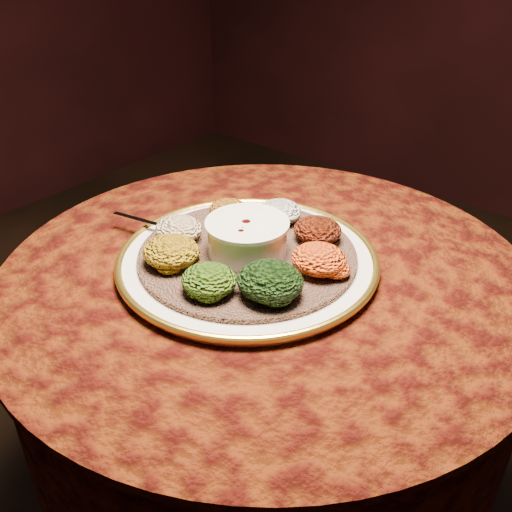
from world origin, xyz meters
The scene contains 13 objects.
table centered at (0.00, 0.00, 0.55)m, with size 0.96×0.96×0.73m.
platter centered at (-0.03, -0.02, 0.75)m, with size 0.47×0.47×0.02m.
injera centered at (-0.03, -0.02, 0.76)m, with size 0.39×0.39×0.01m, color #8A5A45.
stew_bowl centered at (-0.03, -0.02, 0.80)m, with size 0.15×0.15×0.06m.
spoon centered at (-0.20, -0.05, 0.77)m, with size 0.16×0.05×0.01m.
portion_ayib centered at (-0.06, 0.12, 0.78)m, with size 0.08×0.08×0.04m, color silver.
portion_kitfo centered at (0.04, 0.10, 0.78)m, with size 0.09×0.08×0.04m, color black.
portion_tikil centered at (0.10, 0.01, 0.78)m, with size 0.09×0.09×0.05m, color #CA7310.
portion_gomen centered at (0.08, -0.09, 0.79)m, with size 0.11×0.10×0.05m, color black.
portion_mixveg centered at (0.00, -0.15, 0.78)m, with size 0.09×0.09×0.04m, color #983F09.
portion_kik centered at (-0.11, -0.13, 0.79)m, with size 0.10×0.09×0.05m, color #A67C0E.
portion_timatim centered at (-0.16, -0.06, 0.78)m, with size 0.09×0.08×0.04m, color maroon.
portion_shiro centered at (-0.14, 0.06, 0.78)m, with size 0.08×0.07×0.04m, color #A56113.
Camera 1 is at (0.53, -0.68, 1.29)m, focal length 40.00 mm.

